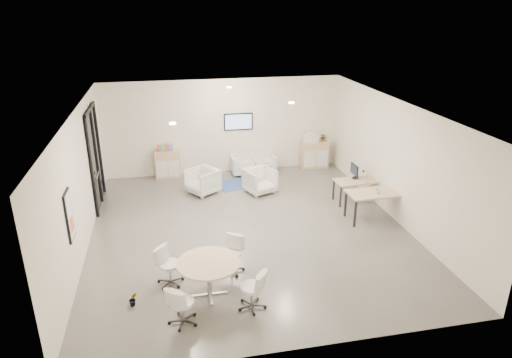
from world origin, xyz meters
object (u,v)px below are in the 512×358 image
object	(u,v)px
armchair_left	(202,180)
round_table	(208,266)
loveseat	(253,164)
desk_rear	(357,182)
sideboard_right	(314,154)
sideboard_left	(168,164)
desk_front	(376,195)
armchair_right	(260,180)

from	to	relation	value
armchair_left	round_table	size ratio (longest dim) A/B	0.68
loveseat	desk_rear	distance (m)	3.93
sideboard_right	round_table	bearing A→B (deg)	-123.16
round_table	armchair_left	bearing A→B (deg)	85.89
sideboard_left	sideboard_right	bearing A→B (deg)	-0.19
desk_rear	desk_front	size ratio (longest dim) A/B	0.86
armchair_right	round_table	size ratio (longest dim) A/B	0.67
loveseat	armchair_right	size ratio (longest dim) A/B	1.81
sideboard_left	armchair_right	bearing A→B (deg)	-34.68
armchair_left	sideboard_left	bearing A→B (deg)	177.87
sideboard_right	armchair_right	world-z (taller)	sideboard_right
sideboard_left	round_table	world-z (taller)	sideboard_left
sideboard_right	desk_rear	size ratio (longest dim) A/B	0.72
desk_rear	desk_front	world-z (taller)	desk_front
armchair_right	desk_front	bearing A→B (deg)	-63.63
desk_front	sideboard_left	bearing A→B (deg)	139.75
sideboard_left	sideboard_right	distance (m)	5.13
armchair_left	loveseat	bearing A→B (deg)	92.92
loveseat	armchair_left	xyz separation A→B (m)	(-1.88, -1.45, 0.13)
desk_rear	desk_front	bearing A→B (deg)	-92.60
sideboard_right	loveseat	size ratio (longest dim) A/B	0.63
round_table	loveseat	bearing A→B (deg)	71.52
loveseat	armchair_left	bearing A→B (deg)	-144.46
desk_front	loveseat	bearing A→B (deg)	119.42
sideboard_left	loveseat	distance (m)	2.90
sideboard_right	armchair_left	xyz separation A→B (m)	(-4.12, -1.57, -0.05)
round_table	sideboard_left	bearing A→B (deg)	95.22
sideboard_left	desk_rear	world-z (taller)	sideboard_left
sideboard_left	armchair_left	xyz separation A→B (m)	(1.01, -1.59, -0.03)
sideboard_right	desk_rear	world-z (taller)	sideboard_right
sideboard_left	desk_front	distance (m)	6.95
loveseat	round_table	bearing A→B (deg)	-110.54
sideboard_left	loveseat	world-z (taller)	sideboard_left
sideboard_left	armchair_right	size ratio (longest dim) A/B	1.11
sideboard_left	sideboard_right	size ratio (longest dim) A/B	0.97
sideboard_left	armchair_left	bearing A→B (deg)	-57.45
desk_rear	armchair_left	bearing A→B (deg)	157.34
desk_front	round_table	world-z (taller)	desk_front
round_table	armchair_right	bearing A→B (deg)	66.99
loveseat	desk_rear	xyz separation A→B (m)	(2.51, -3.01, 0.30)
sideboard_right	round_table	world-z (taller)	sideboard_right
sideboard_right	armchair_right	xyz separation A→B (m)	(-2.38, -1.89, -0.06)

